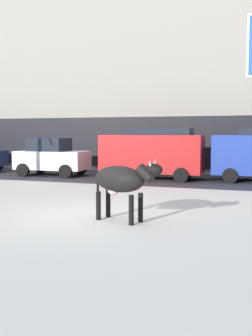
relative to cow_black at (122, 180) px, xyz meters
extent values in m
plane|color=silver|center=(-1.11, 0.13, -0.99)|extent=(120.00, 120.00, 0.00)
cube|color=#333338|center=(-1.11, 8.89, -0.99)|extent=(60.00, 5.60, 0.01)
cube|color=gray|center=(-1.11, 15.16, 5.51)|extent=(44.00, 6.00, 13.00)
cube|color=black|center=(-1.11, 12.11, 0.61)|extent=(43.12, 0.10, 2.80)
ellipsoid|color=black|center=(-0.07, 0.02, 0.03)|extent=(1.51, 0.96, 0.64)
cylinder|color=black|center=(0.46, 0.07, -0.64)|extent=(0.12, 0.12, 0.70)
cylinder|color=black|center=(0.35, -0.30, -0.64)|extent=(0.12, 0.12, 0.70)
cylinder|color=black|center=(-0.48, 0.34, -0.64)|extent=(0.12, 0.12, 0.70)
cylinder|color=black|center=(-0.59, -0.03, -0.64)|extent=(0.12, 0.12, 0.70)
cylinder|color=black|center=(0.65, -0.19, 0.21)|extent=(0.53, 0.38, 0.44)
ellipsoid|color=black|center=(0.86, -0.25, 0.31)|extent=(0.49, 0.35, 0.28)
cone|color=beige|center=(0.86, -0.13, 0.47)|extent=(0.09, 0.13, 0.15)
cone|color=beige|center=(0.80, -0.34, 0.47)|extent=(0.09, 0.13, 0.15)
cylinder|color=black|center=(-0.71, 0.20, -0.22)|extent=(0.06, 0.06, 0.60)
ellipsoid|color=beige|center=(-0.24, 0.07, -0.27)|extent=(0.34, 0.31, 0.20)
cube|color=white|center=(-6.69, 8.38, -0.22)|extent=(3.56, 1.82, 0.90)
cube|color=#1E232D|center=(-6.84, 8.37, 0.55)|extent=(1.85, 1.56, 0.64)
cylinder|color=black|center=(-5.58, 9.27, -0.67)|extent=(0.65, 0.24, 0.64)
cylinder|color=black|center=(-5.53, 7.57, -0.67)|extent=(0.65, 0.24, 0.64)
cylinder|color=black|center=(-7.86, 9.19, -0.67)|extent=(0.65, 0.24, 0.64)
cylinder|color=black|center=(-7.80, 7.49, -0.67)|extent=(0.65, 0.24, 0.64)
cube|color=red|center=(-1.61, 8.60, 0.18)|extent=(4.66, 2.06, 1.70)
cube|color=#1E232D|center=(-1.31, 8.61, 1.18)|extent=(3.06, 1.77, 0.30)
cylinder|color=black|center=(-0.15, 9.60, -0.67)|extent=(0.65, 0.24, 0.64)
cylinder|color=black|center=(-0.08, 7.71, -0.67)|extent=(0.65, 0.24, 0.64)
cylinder|color=black|center=(-3.14, 9.50, -0.67)|extent=(0.65, 0.24, 0.64)
cylinder|color=black|center=(-3.07, 7.60, -0.67)|extent=(0.65, 0.24, 0.64)
cylinder|color=black|center=(1.85, 10.08, -0.67)|extent=(0.65, 0.24, 0.64)
cylinder|color=black|center=(1.91, 8.18, -0.67)|extent=(0.65, 0.24, 0.64)
cylinder|color=#282833|center=(-3.54, 11.52, -0.55)|extent=(0.24, 0.24, 0.88)
cube|color=maroon|center=(-3.54, 11.52, 0.21)|extent=(0.36, 0.22, 0.64)
sphere|color=#9E7051|center=(-3.54, 11.52, 0.64)|extent=(0.20, 0.20, 0.20)
cylinder|color=#282833|center=(-0.22, 11.52, -0.55)|extent=(0.24, 0.24, 0.88)
cube|color=#386B42|center=(-0.22, 11.52, 0.21)|extent=(0.36, 0.22, 0.64)
sphere|color=beige|center=(-0.22, 11.52, 0.64)|extent=(0.20, 0.20, 0.20)
camera|label=1|loc=(3.17, -8.76, 1.14)|focal=41.92mm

